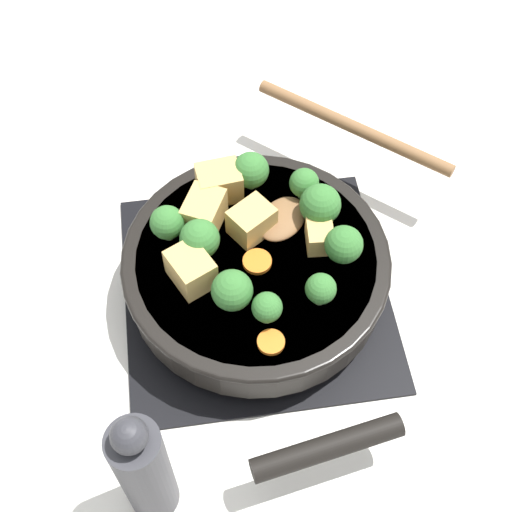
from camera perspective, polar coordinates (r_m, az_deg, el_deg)
ground_plane at (r=0.85m, az=-0.00°, el=-2.87°), size 2.40×2.40×0.00m
front_burner_grate at (r=0.84m, az=-0.00°, el=-2.46°), size 0.31×0.31×0.03m
skillet_pan at (r=0.80m, az=0.05°, el=-1.00°), size 0.39×0.30×0.05m
wooden_spoon at (r=0.86m, az=5.65°, el=7.52°), size 0.26×0.26×0.02m
tofu_cube_center_large at (r=0.79m, az=5.11°, el=1.58°), size 0.04×0.03×0.03m
tofu_cube_near_handle at (r=0.82m, az=-2.97°, el=5.88°), size 0.04×0.05×0.04m
tofu_cube_east_chunk at (r=0.76m, az=-5.23°, el=-1.05°), size 0.06×0.06×0.04m
tofu_cube_west_chunk at (r=0.80m, az=-4.18°, el=3.59°), size 0.06×0.06×0.04m
tofu_cube_back_piece at (r=0.79m, az=-0.65°, el=2.77°), size 0.06×0.06×0.04m
broccoli_floret_near_spoon at (r=0.74m, az=5.20°, el=-2.65°), size 0.03×0.03×0.04m
broccoli_floret_center_top at (r=0.79m, az=5.16°, el=4.11°), size 0.05×0.05×0.05m
broccoli_floret_east_rim at (r=0.82m, az=3.87°, el=5.82°), size 0.03×0.03×0.04m
broccoli_floret_west_rim at (r=0.82m, az=-0.42°, el=6.87°), size 0.04×0.04×0.05m
broccoli_floret_north_edge at (r=0.77m, az=7.03°, el=0.90°), size 0.04×0.04×0.05m
broccoli_floret_south_cluster at (r=0.79m, az=-7.12°, el=2.66°), size 0.04×0.04×0.05m
broccoli_floret_mid_floret at (r=0.77m, az=-4.53°, el=1.36°), size 0.04×0.04×0.05m
broccoli_floret_small_inner at (r=0.73m, az=1.14°, el=-4.13°), size 0.03×0.03×0.04m
broccoli_floret_tall_stem at (r=0.73m, az=-1.93°, el=-2.78°), size 0.04×0.04×0.05m
carrot_slice_orange_thin at (r=0.73m, az=1.30°, el=-6.89°), size 0.03×0.03×0.01m
carrot_slice_near_center at (r=0.78m, az=0.39°, el=-0.41°), size 0.03×0.03×0.01m
pepper_mill at (r=0.68m, az=-8.96°, el=-16.52°), size 0.05×0.05×0.20m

